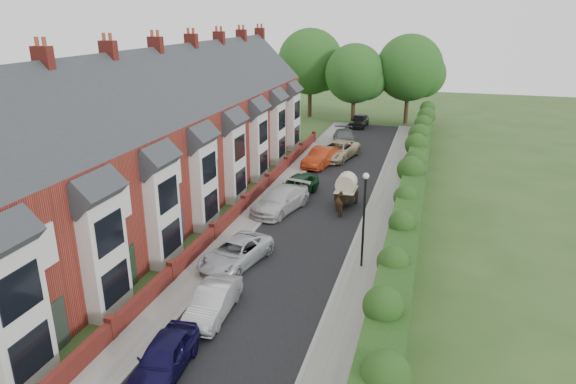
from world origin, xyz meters
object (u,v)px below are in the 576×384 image
(car_silver_b, at_px, (236,253))
(car_black, at_px, (359,121))
(car_white, at_px, (280,200))
(car_red, at_px, (321,157))
(horse, at_px, (341,204))
(car_navy, at_px, (164,357))
(horse_cart, at_px, (346,187))
(car_green, at_px, (297,186))
(lamppost, at_px, (364,209))
(car_silver_a, at_px, (213,302))
(car_grey, at_px, (344,138))
(car_beige, at_px, (337,150))

(car_silver_b, xyz_separation_m, car_black, (0.98, 36.02, 0.06))
(car_silver_b, distance_m, car_white, 8.02)
(car_red, height_order, car_black, car_red)
(car_red, bearing_deg, horse, -58.00)
(car_navy, distance_m, car_silver_b, 8.81)
(car_red, relative_size, horse_cart, 1.51)
(car_navy, height_order, car_green, car_green)
(car_navy, xyz_separation_m, car_red, (-0.41, 27.92, 0.11))
(car_green, bearing_deg, horse, -23.82)
(lamppost, xyz_separation_m, car_red, (-6.12, 17.72, -2.51))
(car_silver_b, relative_size, car_white, 0.91)
(car_silver_a, xyz_separation_m, car_grey, (0.07, 31.57, 0.09))
(car_grey, xyz_separation_m, horse, (3.08, -18.31, -0.06))
(car_beige, bearing_deg, car_white, -82.17)
(car_silver_a, distance_m, car_grey, 31.57)
(horse, xyz_separation_m, horse_cart, (0.00, 1.78, 0.60))
(car_silver_b, relative_size, car_green, 1.06)
(lamppost, xyz_separation_m, car_silver_a, (-5.56, -6.17, -2.63))
(car_green, height_order, car_black, car_green)
(car_navy, xyz_separation_m, horse, (3.30, 17.29, 0.02))
(car_silver_b, relative_size, car_black, 1.12)
(car_grey, bearing_deg, car_navy, -103.59)
(car_silver_a, height_order, horse, horse)
(car_silver_a, relative_size, car_white, 0.76)
(car_silver_a, xyz_separation_m, horse_cart, (3.16, 15.04, 0.63))
(lamppost, bearing_deg, car_navy, -119.23)
(car_silver_b, relative_size, horse_cart, 1.52)
(car_green, distance_m, car_red, 8.01)
(car_navy, relative_size, car_green, 0.88)
(car_grey, bearing_deg, lamppost, -91.05)
(car_green, relative_size, car_black, 1.06)
(car_silver_a, bearing_deg, car_green, 89.43)
(car_silver_a, bearing_deg, horse_cart, 75.64)
(car_silver_a, relative_size, car_green, 0.89)
(car_red, bearing_deg, car_black, 100.39)
(lamppost, distance_m, car_beige, 21.17)
(car_white, distance_m, horse_cart, 4.62)
(car_black, relative_size, horse, 2.60)
(car_navy, xyz_separation_m, car_green, (-0.39, 19.92, 0.09))
(car_black, bearing_deg, horse_cart, -79.91)
(lamppost, relative_size, car_grey, 0.99)
(car_grey, bearing_deg, car_white, -106.02)
(car_beige, xyz_separation_m, horse_cart, (2.84, -11.49, 0.50))
(car_grey, bearing_deg, car_green, -105.46)
(car_silver_b, distance_m, car_red, 19.15)
(car_white, distance_m, horse, 4.03)
(lamppost, height_order, car_grey, lamppost)
(car_navy, relative_size, car_beige, 0.70)
(car_white, relative_size, car_beige, 0.93)
(car_grey, distance_m, car_black, 9.20)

